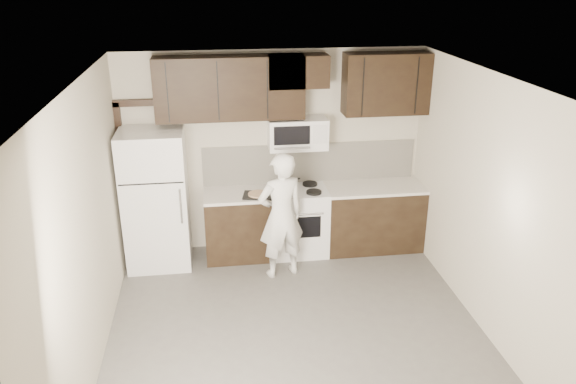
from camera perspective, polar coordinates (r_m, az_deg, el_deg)
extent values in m
plane|color=#54524F|center=(6.15, 1.05, -14.58)|extent=(4.50, 4.50, 0.00)
plane|color=#BAB19E|center=(7.53, -1.53, 4.10)|extent=(4.00, 0.00, 4.00)
plane|color=white|center=(5.03, 1.26, 10.95)|extent=(4.50, 4.50, 0.00)
cube|color=black|center=(7.55, -5.09, -3.43)|extent=(0.87, 0.62, 0.87)
cube|color=black|center=(7.84, 8.59, -2.61)|extent=(1.32, 0.62, 0.87)
cube|color=white|center=(7.36, -5.21, -0.23)|extent=(0.87, 0.64, 0.04)
cube|color=white|center=(7.66, 8.78, 0.49)|extent=(1.32, 0.64, 0.04)
cube|color=white|center=(7.62, 1.05, -3.01)|extent=(0.76, 0.62, 0.89)
cube|color=white|center=(7.43, 1.07, 0.16)|extent=(0.76, 0.62, 0.02)
cube|color=black|center=(7.32, 1.42, -3.62)|extent=(0.50, 0.01, 0.30)
cylinder|color=silver|center=(7.20, 1.48, -2.31)|extent=(0.55, 0.02, 0.02)
cylinder|color=black|center=(7.26, -0.15, -0.16)|extent=(0.20, 0.20, 0.03)
cylinder|color=black|center=(7.32, 2.65, -0.01)|extent=(0.20, 0.20, 0.03)
cylinder|color=black|center=(7.54, -0.46, 0.69)|extent=(0.20, 0.20, 0.03)
cylinder|color=black|center=(7.59, 2.24, 0.83)|extent=(0.20, 0.20, 0.03)
cube|color=silver|center=(7.64, 2.22, 3.01)|extent=(2.90, 0.02, 0.54)
cube|color=black|center=(7.10, -5.94, 10.47)|extent=(1.85, 0.35, 0.78)
cube|color=black|center=(7.44, 9.93, 10.79)|extent=(1.10, 0.35, 0.78)
cube|color=black|center=(7.14, 0.99, 12.20)|extent=(0.76, 0.35, 0.40)
cube|color=white|center=(7.30, 0.97, 5.98)|extent=(0.76, 0.38, 0.40)
cube|color=black|center=(7.09, 0.41, 5.75)|extent=(0.46, 0.01, 0.24)
cube|color=silver|center=(7.15, 3.28, 5.86)|extent=(0.18, 0.01, 0.24)
cylinder|color=silver|center=(7.12, 0.43, 4.46)|extent=(0.46, 0.02, 0.02)
cube|color=white|center=(7.35, -13.27, -0.72)|extent=(0.80, 0.72, 1.80)
cube|color=black|center=(6.88, -13.75, 0.81)|extent=(0.77, 0.01, 0.02)
cylinder|color=silver|center=(6.94, -10.85, -1.43)|extent=(0.03, 0.03, 0.45)
cube|color=black|center=(7.64, -16.24, 1.08)|extent=(0.08, 0.08, 2.10)
cube|color=black|center=(7.32, -15.45, 8.72)|extent=(0.50, 0.08, 0.08)
cylinder|color=silver|center=(7.52, -0.46, 1.09)|extent=(0.19, 0.19, 0.14)
sphere|color=black|center=(7.49, -0.46, 1.70)|extent=(0.04, 0.04, 0.04)
cylinder|color=black|center=(7.54, 0.60, 1.33)|extent=(0.18, 0.04, 0.02)
cube|color=black|center=(7.23, -3.03, -0.34)|extent=(0.43, 0.36, 0.02)
cylinder|color=beige|center=(7.22, -3.04, -0.20)|extent=(0.30, 0.30, 0.02)
imported|color=white|center=(6.90, -0.70, -2.42)|extent=(0.68, 0.53, 1.62)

